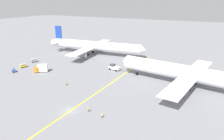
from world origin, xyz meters
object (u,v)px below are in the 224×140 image
at_px(traffic_cone_nose_right, 107,72).
at_px(airliner_at_gate_left, 95,46).
at_px(airliner_being_pushed, 185,73).
at_px(gse_baggage_cart_near_cluster, 23,66).
at_px(pushback_tug, 114,67).
at_px(ground_crew_ramp_agent_by_cones, 88,109).
at_px(gse_catering_truck_tall, 41,68).
at_px(ground_crew_marshaller_foreground, 66,83).
at_px(ground_crew_wing_walker_right, 102,115).
at_px(gse_gpu_cart_small, 14,71).
at_px(gse_baggage_cart_trailing, 34,61).

bearing_deg(traffic_cone_nose_right, airliner_at_gate_left, 131.06).
distance_m(airliner_being_pushed, gse_baggage_cart_near_cluster, 74.06).
distance_m(pushback_tug, traffic_cone_nose_right, 5.46).
bearing_deg(ground_crew_ramp_agent_by_cones, airliner_at_gate_left, 120.26).
xyz_separation_m(gse_catering_truck_tall, ground_crew_marshaller_foreground, (20.02, -6.89, -0.91)).
distance_m(airliner_at_gate_left, pushback_tug, 31.09).
distance_m(gse_catering_truck_tall, traffic_cone_nose_right, 30.04).
xyz_separation_m(airliner_at_gate_left, traffic_cone_nose_right, (22.36, -25.67, -4.99)).
relative_size(airliner_at_gate_left, gse_baggage_cart_near_cluster, 19.41).
bearing_deg(traffic_cone_nose_right, pushback_tug, 81.64).
bearing_deg(gse_baggage_cart_near_cluster, ground_crew_wing_walker_right, -20.83).
bearing_deg(ground_crew_wing_walker_right, traffic_cone_nose_right, 116.52).
xyz_separation_m(pushback_tug, gse_baggage_cart_near_cluster, (-40.75, -17.31, -0.38)).
bearing_deg(gse_baggage_cart_near_cluster, gse_gpu_cart_small, -72.93).
bearing_deg(airliner_at_gate_left, ground_crew_marshaller_foreground, -71.43).
bearing_deg(gse_gpu_cart_small, ground_crew_wing_walker_right, -15.26).
relative_size(ground_crew_marshaller_foreground, ground_crew_ramp_agent_by_cones, 1.04).
height_order(airliner_at_gate_left, pushback_tug, airliner_at_gate_left).
height_order(airliner_at_gate_left, ground_crew_marshaller_foreground, airliner_at_gate_left).
bearing_deg(ground_crew_ramp_agent_by_cones, gse_gpu_cart_small, 164.35).
xyz_separation_m(gse_baggage_cart_trailing, traffic_cone_nose_right, (42.34, 2.93, -0.58)).
bearing_deg(ground_crew_wing_walker_right, pushback_tug, 112.32).
relative_size(gse_gpu_cart_small, ground_crew_wing_walker_right, 1.63).
height_order(airliner_being_pushed, ground_crew_ramp_agent_by_cones, airliner_being_pushed).
relative_size(airliner_at_gate_left, pushback_tug, 6.88).
height_order(gse_gpu_cart_small, traffic_cone_nose_right, gse_gpu_cart_small).
xyz_separation_m(airliner_at_gate_left, gse_gpu_cart_small, (-15.56, -44.32, -4.48)).
distance_m(gse_baggage_cart_near_cluster, ground_crew_wing_walker_right, 60.67).
height_order(pushback_tug, ground_crew_wing_walker_right, pushback_tug).
height_order(airliner_at_gate_left, airliner_being_pushed, airliner_at_gate_left).
xyz_separation_m(gse_gpu_cart_small, gse_baggage_cart_near_cluster, (-2.04, 6.66, 0.07)).
bearing_deg(ground_crew_ramp_agent_by_cones, ground_crew_wing_walker_right, -11.44).
xyz_separation_m(ground_crew_wing_walker_right, ground_crew_ramp_agent_by_cones, (-5.16, 1.04, -0.02)).
bearing_deg(traffic_cone_nose_right, ground_crew_marshaller_foreground, -110.01).
xyz_separation_m(gse_catering_truck_tall, ground_crew_wing_walker_right, (43.91, -20.83, -0.93)).
bearing_deg(traffic_cone_nose_right, ground_crew_ramp_agent_by_cones, -70.39).
bearing_deg(gse_baggage_cart_trailing, airliner_being_pushed, 2.80).
bearing_deg(ground_crew_wing_walker_right, gse_baggage_cart_near_cluster, 159.17).
distance_m(pushback_tug, ground_crew_marshaller_foreground, 26.18).
bearing_deg(ground_crew_ramp_agent_by_cones, traffic_cone_nose_right, 109.61).
relative_size(gse_catering_truck_tall, ground_crew_marshaller_foreground, 3.75).
bearing_deg(ground_crew_ramp_agent_by_cones, pushback_tug, 105.94).
height_order(ground_crew_marshaller_foreground, ground_crew_ramp_agent_by_cones, ground_crew_marshaller_foreground).
xyz_separation_m(airliner_being_pushed, pushback_tug, (-32.08, 4.57, -3.95)).
distance_m(gse_gpu_cart_small, traffic_cone_nose_right, 42.26).
height_order(pushback_tug, gse_baggage_cart_trailing, pushback_tug).
distance_m(gse_baggage_cart_trailing, ground_crew_marshaller_foreground, 38.96).
bearing_deg(gse_gpu_cart_small, traffic_cone_nose_right, 26.19).
distance_m(pushback_tug, gse_baggage_cart_trailing, 43.91).
bearing_deg(gse_baggage_cart_near_cluster, gse_catering_truck_tall, -3.31).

